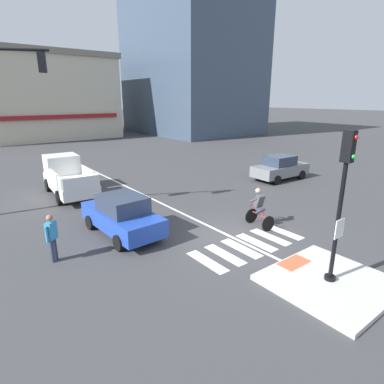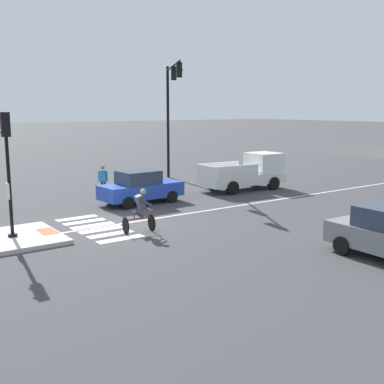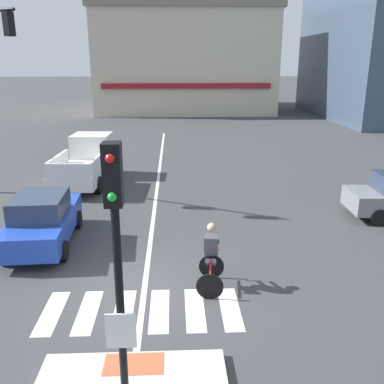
{
  "view_description": "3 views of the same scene",
  "coord_description": "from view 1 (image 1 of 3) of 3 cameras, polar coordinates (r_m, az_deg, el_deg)",
  "views": [
    {
      "loc": [
        -8.22,
        -8.06,
        5.3
      ],
      "look_at": [
        0.61,
        3.56,
        0.96
      ],
      "focal_mm": 29.46,
      "sensor_mm": 36.0,
      "label": 1
    },
    {
      "loc": [
        17.03,
        -8.34,
        4.62
      ],
      "look_at": [
        0.84,
        3.25,
        1.14
      ],
      "focal_mm": 44.47,
      "sensor_mm": 36.0,
      "label": 2
    },
    {
      "loc": [
        0.8,
        -9.31,
        5.51
      ],
      "look_at": [
        1.38,
        4.43,
        1.23
      ],
      "focal_mm": 39.63,
      "sensor_mm": 36.0,
      "label": 3
    }
  ],
  "objects": [
    {
      "name": "ground_plane",
      "position": [
        12.68,
        7.65,
        -8.3
      ],
      "size": [
        300.0,
        300.0,
        0.0
      ],
      "primitive_type": "plane",
      "color": "#3D3D3F"
    },
    {
      "name": "traffic_island",
      "position": [
        10.56,
        23.61,
        -14.64
      ],
      "size": [
        3.37,
        3.19,
        0.15
      ],
      "primitive_type": "cube",
      "color": "beige",
      "rests_on": "ground"
    },
    {
      "name": "tactile_pad_front",
      "position": [
        11.06,
        17.97,
        -12.05
      ],
      "size": [
        1.1,
        0.6,
        0.01
      ],
      "primitive_type": "cube",
      "color": "#DB5B38",
      "rests_on": "traffic_island"
    },
    {
      "name": "signal_pole",
      "position": [
        9.5,
        25.52,
        -0.43
      ],
      "size": [
        0.44,
        0.38,
        4.37
      ],
      "color": "black",
      "rests_on": "traffic_island"
    },
    {
      "name": "crosswalk_stripe_a",
      "position": [
        10.92,
        2.74,
        -12.47
      ],
      "size": [
        0.44,
        1.8,
        0.01
      ],
      "primitive_type": "cube",
      "color": "silver",
      "rests_on": "ground"
    },
    {
      "name": "crosswalk_stripe_b",
      "position": [
        11.4,
        5.96,
        -11.2
      ],
      "size": [
        0.44,
        1.8,
        0.01
      ],
      "primitive_type": "cube",
      "color": "silver",
      "rests_on": "ground"
    },
    {
      "name": "crosswalk_stripe_c",
      "position": [
        11.92,
        8.89,
        -10.02
      ],
      "size": [
        0.44,
        1.8,
        0.01
      ],
      "primitive_type": "cube",
      "color": "silver",
      "rests_on": "ground"
    },
    {
      "name": "crosswalk_stripe_d",
      "position": [
        12.47,
        11.54,
        -8.91
      ],
      "size": [
        0.44,
        1.8,
        0.01
      ],
      "primitive_type": "cube",
      "color": "silver",
      "rests_on": "ground"
    },
    {
      "name": "crosswalk_stripe_e",
      "position": [
        13.05,
        13.95,
        -7.88
      ],
      "size": [
        0.44,
        1.8,
        0.01
      ],
      "primitive_type": "cube",
      "color": "silver",
      "rests_on": "ground"
    },
    {
      "name": "crosswalk_stripe_f",
      "position": [
        13.66,
        16.14,
        -6.93
      ],
      "size": [
        0.44,
        1.8,
        0.01
      ],
      "primitive_type": "cube",
      "color": "silver",
      "rests_on": "ground"
    },
    {
      "name": "lane_centre_line",
      "position": [
        20.54,
        -12.34,
        1.25
      ],
      "size": [
        0.14,
        28.0,
        0.01
      ],
      "primitive_type": "cube",
      "color": "silver",
      "rests_on": "ground"
    },
    {
      "name": "building_corner_left",
      "position": [
        51.15,
        -26.64,
        15.22
      ],
      "size": [
        19.25,
        16.69,
        11.11
      ],
      "color": "beige",
      "rests_on": "ground"
    },
    {
      "name": "building_corner_right",
      "position": [
        51.91,
        -0.09,
        22.86
      ],
      "size": [
        15.05,
        19.58,
        21.89
      ],
      "color": "#3D4C60",
      "rests_on": "ground"
    },
    {
      "name": "car_blue_westbound_near",
      "position": [
        12.98,
        -12.55,
        -4.08
      ],
      "size": [
        2.0,
        4.18,
        1.64
      ],
      "color": "#2347B7",
      "rests_on": "ground"
    },
    {
      "name": "car_grey_cross_right",
      "position": [
        22.13,
        15.65,
        4.26
      ],
      "size": [
        4.15,
        1.94,
        1.64
      ],
      "color": "slate",
      "rests_on": "ground"
    },
    {
      "name": "pickup_truck_white_westbound_far",
      "position": [
        19.46,
        -21.64,
        2.57
      ],
      "size": [
        2.26,
        5.19,
        2.08
      ],
      "color": "white",
      "rests_on": "ground"
    },
    {
      "name": "cyclist",
      "position": [
        13.66,
        12.07,
        -2.72
      ],
      "size": [
        0.79,
        1.16,
        1.68
      ],
      "color": "black",
      "rests_on": "ground"
    },
    {
      "name": "pedestrian_at_curb_left",
      "position": [
        11.5,
        -24.07,
        -7.02
      ],
      "size": [
        0.44,
        0.4,
        1.67
      ],
      "color": "#2D334C",
      "rests_on": "ground"
    }
  ]
}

